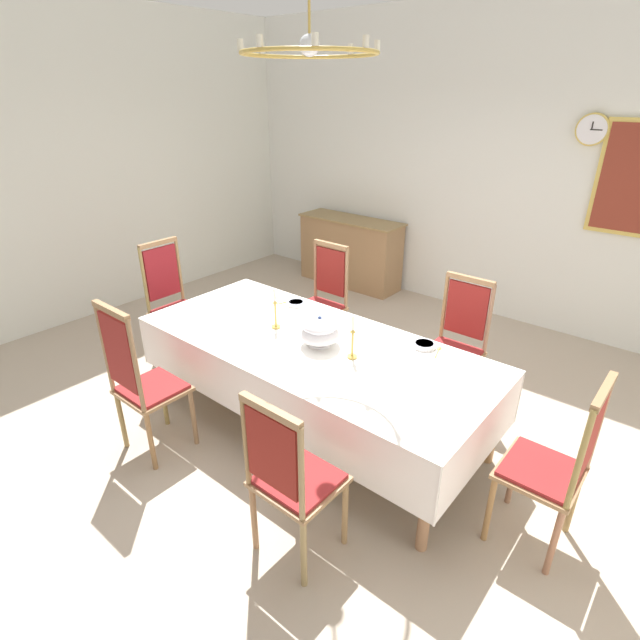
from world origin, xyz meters
name	(u,v)px	position (x,y,z in m)	size (l,w,h in m)	color
ground	(329,414)	(0.00, 0.00, -0.02)	(6.83, 5.61, 0.04)	#B3A28F
back_wall	(493,168)	(0.00, 2.85, 1.67)	(6.83, 0.08, 3.33)	silver
left_wall	(86,168)	(-3.46, 0.00, 1.67)	(0.08, 5.61, 3.33)	silver
dining_table	(312,350)	(0.00, -0.21, 0.68)	(2.72, 1.18, 0.75)	#9E6C40
tablecloth	(312,354)	(0.00, -0.21, 0.64)	(2.74, 1.20, 0.42)	white
chair_south_a	(142,380)	(-0.72, -1.21, 0.61)	(0.44, 0.42, 1.21)	olive
chair_north_a	(322,299)	(-0.72, 0.78, 0.58)	(0.44, 0.42, 1.12)	#98754B
chair_south_b	(291,476)	(0.70, -1.20, 0.57)	(0.44, 0.42, 1.09)	#8E7953
chair_north_b	(456,342)	(0.70, 0.78, 0.58)	(0.44, 0.42, 1.11)	#9C784E
chair_head_west	(173,301)	(-1.77, -0.21, 0.60)	(0.42, 0.44, 1.17)	#966A51
chair_head_east	(556,464)	(1.77, -0.21, 0.59)	(0.42, 0.44, 1.14)	#9F7243
soup_tureen	(320,331)	(0.08, -0.21, 0.86)	(0.30, 0.30, 0.23)	white
candlestick_west	(275,312)	(-0.37, -0.21, 0.88)	(0.07, 0.07, 0.33)	gold
candlestick_east	(353,342)	(0.37, -0.21, 0.88)	(0.07, 0.07, 0.32)	gold
bowl_near_left	(424,345)	(0.68, 0.24, 0.77)	(0.16, 0.16, 0.04)	white
bowl_near_right	(296,303)	(-0.55, 0.22, 0.77)	(0.15, 0.15, 0.03)	white
spoon_primary	(439,350)	(0.79, 0.27, 0.76)	(0.07, 0.17, 0.01)	gold
spoon_secondary	(290,301)	(-0.65, 0.24, 0.76)	(0.06, 0.17, 0.01)	gold
sideboard	(350,252)	(-1.67, 2.53, 0.45)	(1.44, 0.48, 0.90)	#956E49
mounted_clock	(592,129)	(0.93, 2.77, 2.11)	(0.30, 0.06, 0.30)	#D1B251
chandelier	(309,52)	(0.00, -0.21, 2.65)	(0.83, 0.83, 0.66)	gold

